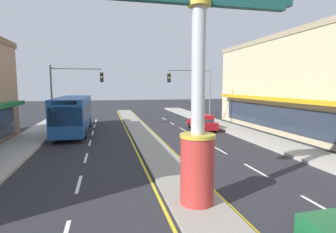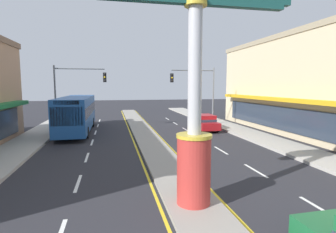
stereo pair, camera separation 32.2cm
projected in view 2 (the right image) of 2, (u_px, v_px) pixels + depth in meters
The scene contains 10 objects.
median_strip at pixel (148, 139), 21.21m from camera, with size 1.98×52.00×0.14m, color gray.
sidewalk_left at pixel (15, 150), 17.43m from camera, with size 2.79×60.00×0.18m, color #ADA89E.
sidewalk_right at pixel (265, 139), 21.10m from camera, with size 2.79×60.00×0.18m, color #ADA89E.
lane_markings at pixel (151, 144), 19.90m from camera, with size 8.72×52.00×0.01m.
district_sign at pixel (195, 84), 9.00m from camera, with size 6.83×1.24×8.31m.
storefront_right at pixel (321, 84), 23.26m from camera, with size 8.21×23.84×8.79m.
traffic_light_left_side at pixel (74, 86), 25.58m from camera, with size 4.86×0.46×6.20m.
traffic_light_right_side at pixel (198, 86), 28.41m from camera, with size 4.86×0.46×6.20m.
sedan_near_right_lane at pixel (205, 122), 25.75m from camera, with size 1.90×4.33×1.53m.
bus_far_right_lane at pixel (77, 112), 24.80m from camera, with size 2.60×11.21×3.26m.
Camera 2 is at (-2.74, -2.75, 4.25)m, focal length 28.65 mm.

